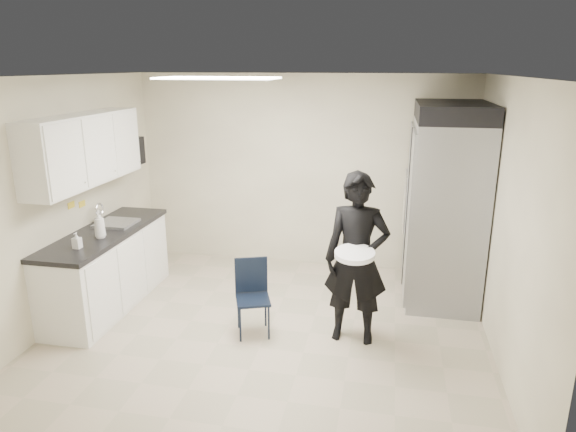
% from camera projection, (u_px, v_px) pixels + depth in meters
% --- Properties ---
extents(floor, '(4.50, 4.50, 0.00)m').
position_uv_depth(floor, '(269.00, 329.00, 5.46)').
color(floor, tan).
rests_on(floor, ground).
extents(ceiling, '(4.50, 4.50, 0.00)m').
position_uv_depth(ceiling, '(266.00, 76.00, 4.72)').
color(ceiling, white).
rests_on(ceiling, back_wall).
extents(back_wall, '(4.50, 0.00, 4.50)m').
position_uv_depth(back_wall, '(302.00, 172.00, 6.97)').
color(back_wall, beige).
rests_on(back_wall, floor).
extents(left_wall, '(0.00, 4.00, 4.00)m').
position_uv_depth(left_wall, '(64.00, 200.00, 5.52)').
color(left_wall, beige).
rests_on(left_wall, floor).
extents(right_wall, '(0.00, 4.00, 4.00)m').
position_uv_depth(right_wall, '(508.00, 225.00, 4.67)').
color(right_wall, beige).
rests_on(right_wall, floor).
extents(ceiling_panel, '(1.20, 0.60, 0.02)m').
position_uv_depth(ceiling_panel, '(218.00, 78.00, 5.22)').
color(ceiling_panel, white).
rests_on(ceiling_panel, ceiling).
extents(lower_counter, '(0.60, 1.90, 0.86)m').
position_uv_depth(lower_counter, '(108.00, 270.00, 5.90)').
color(lower_counter, silver).
rests_on(lower_counter, floor).
extents(countertop, '(0.64, 1.95, 0.05)m').
position_uv_depth(countertop, '(104.00, 233.00, 5.77)').
color(countertop, black).
rests_on(countertop, lower_counter).
extents(sink, '(0.42, 0.40, 0.14)m').
position_uv_depth(sink, '(117.00, 228.00, 6.00)').
color(sink, gray).
rests_on(sink, countertop).
extents(faucet, '(0.02, 0.02, 0.24)m').
position_uv_depth(faucet, '(100.00, 214.00, 6.00)').
color(faucet, silver).
rests_on(faucet, countertop).
extents(upper_cabinets, '(0.35, 1.80, 0.75)m').
position_uv_depth(upper_cabinets, '(84.00, 149.00, 5.52)').
color(upper_cabinets, silver).
rests_on(upper_cabinets, left_wall).
extents(towel_dispenser, '(0.22, 0.30, 0.35)m').
position_uv_depth(towel_dispenser, '(132.00, 151.00, 6.68)').
color(towel_dispenser, black).
rests_on(towel_dispenser, left_wall).
extents(notice_sticker_left, '(0.00, 0.12, 0.07)m').
position_uv_depth(notice_sticker_left, '(71.00, 205.00, 5.63)').
color(notice_sticker_left, yellow).
rests_on(notice_sticker_left, left_wall).
extents(notice_sticker_right, '(0.00, 0.12, 0.07)m').
position_uv_depth(notice_sticker_right, '(82.00, 204.00, 5.83)').
color(notice_sticker_right, yellow).
rests_on(notice_sticker_right, left_wall).
extents(commercial_fridge, '(0.80, 1.35, 2.10)m').
position_uv_depth(commercial_fridge, '(445.00, 211.00, 6.02)').
color(commercial_fridge, gray).
rests_on(commercial_fridge, floor).
extents(fridge_compressor, '(0.80, 1.35, 0.20)m').
position_uv_depth(fridge_compressor, '(454.00, 112.00, 5.69)').
color(fridge_compressor, black).
rests_on(fridge_compressor, commercial_fridge).
extents(folding_chair, '(0.44, 0.44, 0.77)m').
position_uv_depth(folding_chair, '(253.00, 300.00, 5.26)').
color(folding_chair, black).
rests_on(folding_chair, floor).
extents(man_tuxedo, '(0.64, 0.44, 1.73)m').
position_uv_depth(man_tuxedo, '(357.00, 259.00, 5.04)').
color(man_tuxedo, black).
rests_on(man_tuxedo, floor).
extents(bucket_lid, '(0.38, 0.38, 0.05)m').
position_uv_depth(bucket_lid, '(355.00, 254.00, 4.77)').
color(bucket_lid, silver).
rests_on(bucket_lid, man_tuxedo).
extents(soap_bottle_a, '(0.14, 0.14, 0.30)m').
position_uv_depth(soap_bottle_a, '(99.00, 224.00, 5.48)').
color(soap_bottle_a, white).
rests_on(soap_bottle_a, countertop).
extents(soap_bottle_b, '(0.08, 0.08, 0.17)m').
position_uv_depth(soap_bottle_b, '(77.00, 240.00, 5.19)').
color(soap_bottle_b, '#AAA8B4').
rests_on(soap_bottle_b, countertop).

